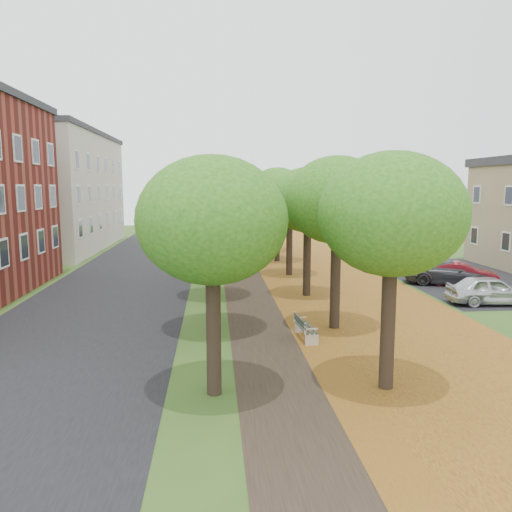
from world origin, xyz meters
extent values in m
plane|color=#2D4C19|center=(0.00, 0.00, 0.00)|extent=(120.00, 120.00, 0.00)
cube|color=black|center=(-7.50, 15.00, 0.00)|extent=(8.00, 70.00, 0.01)
cube|color=black|center=(0.00, 15.00, 0.00)|extent=(3.20, 70.00, 0.01)
cube|color=#92651B|center=(5.00, 15.00, 0.01)|extent=(7.50, 70.00, 0.01)
cube|color=black|center=(13.50, 16.00, 0.00)|extent=(9.00, 16.00, 0.01)
cylinder|color=black|center=(-2.20, 0.00, 1.73)|extent=(0.40, 0.40, 3.47)
ellipsoid|color=#225B13|center=(-2.20, 0.00, 4.86)|extent=(4.28, 4.28, 3.64)
cylinder|color=black|center=(-2.20, 6.00, 1.73)|extent=(0.40, 0.40, 3.47)
ellipsoid|color=#225B13|center=(-2.20, 6.00, 4.86)|extent=(4.28, 4.28, 3.64)
cylinder|color=black|center=(-2.20, 12.00, 1.73)|extent=(0.40, 0.40, 3.47)
ellipsoid|color=#225B13|center=(-2.20, 12.00, 4.86)|extent=(4.28, 4.28, 3.64)
cylinder|color=black|center=(-2.20, 18.00, 1.73)|extent=(0.40, 0.40, 3.47)
ellipsoid|color=#225B13|center=(-2.20, 18.00, 4.86)|extent=(4.28, 4.28, 3.64)
cylinder|color=black|center=(-2.20, 24.00, 1.73)|extent=(0.40, 0.40, 3.47)
ellipsoid|color=#225B13|center=(-2.20, 24.00, 4.86)|extent=(4.28, 4.28, 3.64)
cylinder|color=black|center=(-2.20, 30.00, 1.73)|extent=(0.40, 0.40, 3.47)
ellipsoid|color=#225B13|center=(-2.20, 30.00, 4.86)|extent=(4.28, 4.28, 3.64)
cylinder|color=black|center=(2.60, 0.00, 1.73)|extent=(0.40, 0.40, 3.47)
ellipsoid|color=#225B13|center=(2.60, 0.00, 4.86)|extent=(4.28, 4.28, 3.64)
cylinder|color=black|center=(2.60, 6.00, 1.73)|extent=(0.40, 0.40, 3.47)
ellipsoid|color=#225B13|center=(2.60, 6.00, 4.86)|extent=(4.28, 4.28, 3.64)
cylinder|color=black|center=(2.60, 12.00, 1.73)|extent=(0.40, 0.40, 3.47)
ellipsoid|color=#225B13|center=(2.60, 12.00, 4.86)|extent=(4.28, 4.28, 3.64)
cylinder|color=black|center=(2.60, 18.00, 1.73)|extent=(0.40, 0.40, 3.47)
ellipsoid|color=#225B13|center=(2.60, 18.00, 4.86)|extent=(4.28, 4.28, 3.64)
cylinder|color=black|center=(2.60, 24.00, 1.73)|extent=(0.40, 0.40, 3.47)
ellipsoid|color=#225B13|center=(2.60, 24.00, 4.86)|extent=(4.28, 4.28, 3.64)
cylinder|color=black|center=(2.60, 30.00, 1.73)|extent=(0.40, 0.40, 3.47)
ellipsoid|color=#225B13|center=(2.60, 30.00, 4.86)|extent=(4.28, 4.28, 3.64)
cube|color=beige|center=(-17.00, 33.00, 5.00)|extent=(10.00, 20.00, 10.00)
cube|color=#2D2D33|center=(-17.00, 33.00, 10.20)|extent=(10.30, 20.30, 0.40)
cube|color=#273129|center=(1.20, 4.64, 0.43)|extent=(0.57, 1.76, 0.04)
cube|color=#273129|center=(0.95, 4.63, 0.69)|extent=(0.17, 1.73, 0.25)
cube|color=silver|center=(1.26, 3.86, 0.22)|extent=(0.48, 0.09, 0.43)
cube|color=silver|center=(1.14, 5.43, 0.22)|extent=(0.48, 0.09, 0.43)
cube|color=silver|center=(1.26, 3.86, 0.61)|extent=(0.44, 0.09, 0.04)
cube|color=silver|center=(1.14, 5.43, 0.61)|extent=(0.44, 0.09, 0.04)
imported|color=silver|center=(11.00, 9.30, 0.69)|extent=(4.17, 1.92, 1.38)
imported|color=maroon|center=(11.84, 13.83, 0.66)|extent=(4.24, 2.69, 1.32)
imported|color=#333438|center=(11.21, 14.12, 0.70)|extent=(5.22, 3.52, 1.41)
imported|color=silver|center=(11.00, 21.24, 0.64)|extent=(5.07, 3.53, 1.29)
camera|label=1|loc=(-2.17, -13.00, 5.62)|focal=35.00mm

